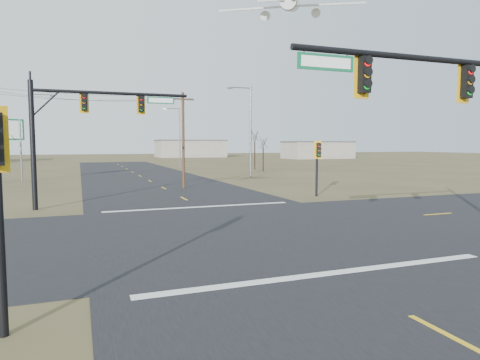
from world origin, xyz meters
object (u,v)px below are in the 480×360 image
object	(u,v)px
bare_tree_d	(255,136)
streetlight_b	(178,134)
mast_arm_near	(473,106)
streetlight_a	(249,127)
streetlight_c	(33,131)
highway_sign	(6,138)
bare_tree_c	(263,142)
utility_pole_near	(183,139)
mast_arm_far	(81,118)
pedestal_signal_ne	(318,156)

from	to	relation	value
bare_tree_d	streetlight_b	bearing A→B (deg)	147.14
mast_arm_near	streetlight_a	distance (m)	37.14
streetlight_c	bare_tree_d	size ratio (longest dim) A/B	1.49
highway_sign	streetlight_c	size ratio (longest dim) A/B	0.67
bare_tree_d	bare_tree_c	bearing A→B (deg)	-98.81
highway_sign	utility_pole_near	bearing A→B (deg)	-59.10
streetlight_a	streetlight_b	world-z (taller)	streetlight_a
mast_arm_far	streetlight_b	world-z (taller)	streetlight_b
streetlight_b	mast_arm_near	bearing A→B (deg)	-70.20
streetlight_a	utility_pole_near	bearing A→B (deg)	-135.85
streetlight_a	pedestal_signal_ne	bearing A→B (deg)	-93.84
mast_arm_far	pedestal_signal_ne	distance (m)	17.05
bare_tree_d	mast_arm_far	bearing A→B (deg)	-127.46
streetlight_b	bare_tree_c	world-z (taller)	streetlight_b
streetlight_c	pedestal_signal_ne	bearing A→B (deg)	-60.63
bare_tree_c	bare_tree_d	xyz separation A→B (m)	(0.80, 5.14, 1.08)
mast_arm_far	utility_pole_near	bearing A→B (deg)	40.55
mast_arm_near	pedestal_signal_ne	size ratio (longest dim) A/B	2.45
utility_pole_near	bare_tree_d	size ratio (longest dim) A/B	1.30
mast_arm_far	bare_tree_c	bearing A→B (deg)	42.37
utility_pole_near	highway_sign	distance (m)	20.19
pedestal_signal_ne	highway_sign	xyz separation A→B (m)	(-24.13, 21.97, 1.51)
streetlight_b	highway_sign	bearing A→B (deg)	-117.06
highway_sign	bare_tree_d	size ratio (longest dim) A/B	1.01
streetlight_b	bare_tree_d	size ratio (longest dim) A/B	1.51
mast_arm_near	bare_tree_c	bearing A→B (deg)	69.93
utility_pole_near	bare_tree_c	world-z (taller)	utility_pole_near
mast_arm_near	bare_tree_c	size ratio (longest dim) A/B	1.94
pedestal_signal_ne	streetlight_a	size ratio (longest dim) A/B	0.40
mast_arm_near	bare_tree_d	distance (m)	53.55
streetlight_b	streetlight_c	size ratio (longest dim) A/B	1.01
utility_pole_near	bare_tree_c	distance (m)	25.28
streetlight_a	streetlight_b	bearing A→B (deg)	100.82
streetlight_a	streetlight_b	size ratio (longest dim) A/B	1.08
streetlight_b	bare_tree_d	world-z (taller)	streetlight_b
utility_pole_near	highway_sign	xyz separation A→B (m)	(-15.89, 12.45, 0.14)
pedestal_signal_ne	bare_tree_d	xyz separation A→B (m)	(8.92, 33.93, 2.18)
utility_pole_near	streetlight_b	size ratio (longest dim) A/B	0.87
bare_tree_c	bare_tree_d	world-z (taller)	bare_tree_d
utility_pole_near	bare_tree_d	bearing A→B (deg)	54.91
utility_pole_near	mast_arm_far	bearing A→B (deg)	-133.05
streetlight_c	streetlight_a	bearing A→B (deg)	-27.34
streetlight_a	bare_tree_d	size ratio (longest dim) A/B	1.63
streetlight_b	bare_tree_c	bearing A→B (deg)	-27.80
pedestal_signal_ne	streetlight_c	distance (m)	33.75
highway_sign	streetlight_a	world-z (taller)	streetlight_a
mast_arm_near	mast_arm_far	bearing A→B (deg)	119.06
highway_sign	bare_tree_d	distance (m)	35.15
bare_tree_c	bare_tree_d	distance (m)	5.31
mast_arm_near	streetlight_a	xyz separation A→B (m)	(6.67, 36.53, 0.76)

